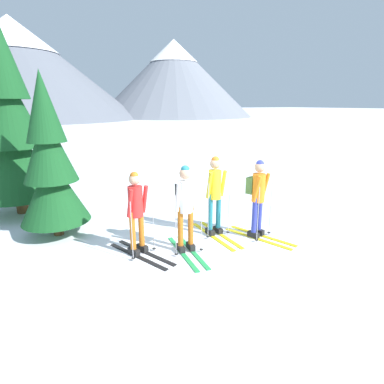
{
  "coord_description": "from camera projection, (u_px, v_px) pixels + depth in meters",
  "views": [
    {
      "loc": [
        -2.9,
        -5.36,
        2.91
      ],
      "look_at": [
        0.13,
        0.43,
        1.05
      ],
      "focal_mm": 29.11,
      "sensor_mm": 36.0,
      "label": 1
    }
  ],
  "objects": [
    {
      "name": "ground_plane",
      "position": [
        196.0,
        245.0,
        6.66
      ],
      "size": [
        400.0,
        400.0,
        0.0
      ],
      "primitive_type": "plane",
      "color": "white"
    },
    {
      "name": "mountain_ridge_distant",
      "position": [
        6.0,
        60.0,
        52.48
      ],
      "size": [
        91.49,
        56.26,
        22.82
      ],
      "color": "slate",
      "rests_on": "ground"
    },
    {
      "name": "pine_tree_near",
      "position": [
        10.0,
        127.0,
        8.0
      ],
      "size": [
        2.12,
        2.12,
        5.11
      ],
      "color": "#51381E",
      "rests_on": "ground"
    },
    {
      "name": "pine_tree_mid",
      "position": [
        50.0,
        164.0,
        6.73
      ],
      "size": [
        1.49,
        1.49,
        3.59
      ],
      "color": "#51381E",
      "rests_on": "ground"
    },
    {
      "name": "skier_in_yellow",
      "position": [
        215.0,
        192.0,
        6.93
      ],
      "size": [
        0.61,
        1.73,
        1.81
      ],
      "color": "yellow",
      "rests_on": "ground"
    },
    {
      "name": "skier_in_white",
      "position": [
        185.0,
        204.0,
        6.12
      ],
      "size": [
        0.61,
        1.62,
        1.78
      ],
      "color": "green",
      "rests_on": "ground"
    },
    {
      "name": "skier_in_red",
      "position": [
        136.0,
        210.0,
        6.02
      ],
      "size": [
        0.91,
        1.65,
        1.68
      ],
      "color": "black",
      "rests_on": "ground"
    },
    {
      "name": "skier_in_orange",
      "position": [
        258.0,
        194.0,
        6.82
      ],
      "size": [
        0.86,
        1.67,
        1.76
      ],
      "color": "yellow",
      "rests_on": "ground"
    }
  ]
}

